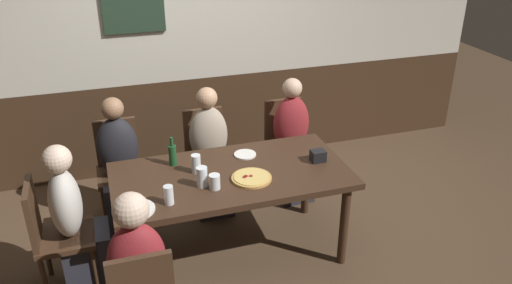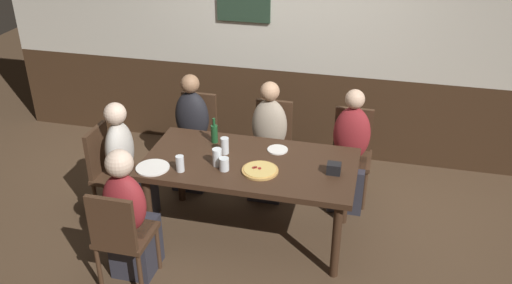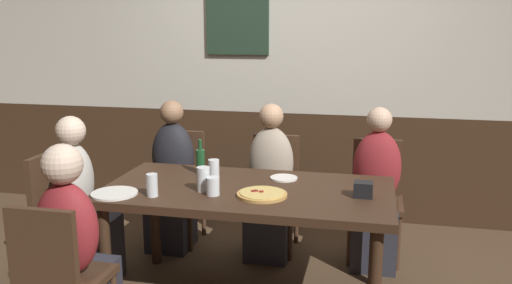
{
  "view_description": "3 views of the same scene",
  "coord_description": "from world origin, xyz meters",
  "px_view_note": "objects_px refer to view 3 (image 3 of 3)",
  "views": [
    {
      "loc": [
        -0.85,
        -3.24,
        2.63
      ],
      "look_at": [
        0.19,
        -0.01,
        0.97
      ],
      "focal_mm": 35.93,
      "sensor_mm": 36.0,
      "label": 1
    },
    {
      "loc": [
        0.98,
        -3.82,
        3.02
      ],
      "look_at": [
        0.06,
        -0.05,
        0.96
      ],
      "focal_mm": 38.45,
      "sensor_mm": 36.0,
      "label": 2
    },
    {
      "loc": [
        0.74,
        -3.09,
        1.72
      ],
      "look_at": [
        0.02,
        0.15,
        1.0
      ],
      "focal_mm": 37.76,
      "sensor_mm": 36.0,
      "label": 3
    }
  ],
  "objects_px": {
    "person_mid_far": "(270,193)",
    "condiment_caddy": "(363,189)",
    "dining_table": "(248,200)",
    "chair_right_far": "(376,192)",
    "plate_white_large": "(114,193)",
    "pint_glass_amber": "(214,172)",
    "plate_white_small": "(284,178)",
    "pizza": "(262,194)",
    "beer_glass_tall": "(203,180)",
    "person_right_far": "(375,200)",
    "person_left_far": "(172,187)",
    "person_left_near": "(75,263)",
    "chair_left_near": "(58,275)",
    "chair_mid_far": "(274,186)",
    "person_head_west": "(83,214)",
    "chair_head_west": "(61,210)",
    "chair_left_far": "(179,180)",
    "tumbler_water": "(152,187)",
    "beer_bottle_green": "(200,160)",
    "pint_glass_pale": "(213,187)"
  },
  "relations": [
    {
      "from": "person_right_far",
      "to": "plate_white_large",
      "type": "distance_m",
      "value": 1.84
    },
    {
      "from": "person_mid_far",
      "to": "tumbler_water",
      "type": "distance_m",
      "value": 1.15
    },
    {
      "from": "person_head_west",
      "to": "condiment_caddy",
      "type": "distance_m",
      "value": 1.86
    },
    {
      "from": "chair_mid_far",
      "to": "person_head_west",
      "type": "xyz_separation_m",
      "value": [
        -1.14,
        -0.87,
        -0.01
      ]
    },
    {
      "from": "dining_table",
      "to": "condiment_caddy",
      "type": "bearing_deg",
      "value": -1.98
    },
    {
      "from": "dining_table",
      "to": "person_mid_far",
      "type": "distance_m",
      "value": 0.73
    },
    {
      "from": "person_mid_far",
      "to": "chair_left_near",
      "type": "bearing_deg",
      "value": -116.33
    },
    {
      "from": "person_right_far",
      "to": "plate_white_small",
      "type": "xyz_separation_m",
      "value": [
        -0.59,
        -0.46,
        0.26
      ]
    },
    {
      "from": "person_head_west",
      "to": "pint_glass_pale",
      "type": "xyz_separation_m",
      "value": [
        0.97,
        -0.18,
        0.3
      ]
    },
    {
      "from": "dining_table",
      "to": "chair_left_far",
      "type": "distance_m",
      "value": 1.18
    },
    {
      "from": "person_left_far",
      "to": "person_left_near",
      "type": "bearing_deg",
      "value": -90.0
    },
    {
      "from": "pizza",
      "to": "beer_glass_tall",
      "type": "distance_m",
      "value": 0.37
    },
    {
      "from": "person_head_west",
      "to": "plate_white_large",
      "type": "bearing_deg",
      "value": -36.72
    },
    {
      "from": "plate_white_large",
      "to": "pint_glass_amber",
      "type": "bearing_deg",
      "value": 37.62
    },
    {
      "from": "dining_table",
      "to": "condiment_caddy",
      "type": "relative_size",
      "value": 16.07
    },
    {
      "from": "chair_right_far",
      "to": "pint_glass_amber",
      "type": "relative_size",
      "value": 6.12
    },
    {
      "from": "chair_head_west",
      "to": "person_left_near",
      "type": "height_order",
      "value": "person_left_near"
    },
    {
      "from": "chair_right_far",
      "to": "condiment_caddy",
      "type": "bearing_deg",
      "value": -95.2
    },
    {
      "from": "person_head_west",
      "to": "pizza",
      "type": "height_order",
      "value": "person_head_west"
    },
    {
      "from": "chair_left_near",
      "to": "person_left_far",
      "type": "distance_m",
      "value": 1.57
    },
    {
      "from": "person_mid_far",
      "to": "condiment_caddy",
      "type": "distance_m",
      "value": 1.05
    },
    {
      "from": "chair_left_far",
      "to": "person_right_far",
      "type": "height_order",
      "value": "person_right_far"
    },
    {
      "from": "chair_left_near",
      "to": "pizza",
      "type": "xyz_separation_m",
      "value": [
        0.9,
        0.73,
        0.26
      ]
    },
    {
      "from": "chair_mid_far",
      "to": "chair_head_west",
      "type": "relative_size",
      "value": 1.0
    },
    {
      "from": "person_left_near",
      "to": "person_left_far",
      "type": "relative_size",
      "value": 0.99
    },
    {
      "from": "chair_head_west",
      "to": "condiment_caddy",
      "type": "relative_size",
      "value": 8.0
    },
    {
      "from": "chair_left_far",
      "to": "beer_bottle_green",
      "type": "height_order",
      "value": "beer_bottle_green"
    },
    {
      "from": "chair_mid_far",
      "to": "dining_table",
      "type": "bearing_deg",
      "value": -90.0
    },
    {
      "from": "chair_mid_far",
      "to": "beer_bottle_green",
      "type": "height_order",
      "value": "beer_bottle_green"
    },
    {
      "from": "pizza",
      "to": "plate_white_large",
      "type": "xyz_separation_m",
      "value": [
        -0.86,
        -0.16,
        -0.01
      ]
    },
    {
      "from": "chair_left_far",
      "to": "plate_white_small",
      "type": "bearing_deg",
      "value": -32.94
    },
    {
      "from": "person_right_far",
      "to": "beer_glass_tall",
      "type": "relative_size",
      "value": 7.7
    },
    {
      "from": "dining_table",
      "to": "chair_right_far",
      "type": "xyz_separation_m",
      "value": [
        0.78,
        0.87,
        -0.16
      ]
    },
    {
      "from": "chair_left_near",
      "to": "pint_glass_amber",
      "type": "distance_m",
      "value": 1.14
    },
    {
      "from": "person_right_far",
      "to": "pint_glass_amber",
      "type": "xyz_separation_m",
      "value": [
        -1.02,
        -0.62,
        0.32
      ]
    },
    {
      "from": "plate_white_small",
      "to": "chair_right_far",
      "type": "bearing_deg",
      "value": 46.34
    },
    {
      "from": "dining_table",
      "to": "person_right_far",
      "type": "relative_size",
      "value": 1.53
    },
    {
      "from": "chair_right_far",
      "to": "chair_left_near",
      "type": "distance_m",
      "value": 2.33
    },
    {
      "from": "dining_table",
      "to": "plate_white_large",
      "type": "distance_m",
      "value": 0.8
    },
    {
      "from": "person_left_near",
      "to": "chair_right_far",
      "type": "bearing_deg",
      "value": 45.29
    },
    {
      "from": "chair_head_west",
      "to": "chair_left_far",
      "type": "relative_size",
      "value": 1.0
    },
    {
      "from": "beer_glass_tall",
      "to": "person_right_far",
      "type": "bearing_deg",
      "value": 38.92
    },
    {
      "from": "person_head_west",
      "to": "person_left_near",
      "type": "xyz_separation_m",
      "value": [
        0.36,
        -0.7,
        0.0
      ]
    },
    {
      "from": "tumbler_water",
      "to": "plate_white_small",
      "type": "relative_size",
      "value": 0.76
    },
    {
      "from": "pint_glass_amber",
      "to": "condiment_caddy",
      "type": "relative_size",
      "value": 1.31
    },
    {
      "from": "person_head_west",
      "to": "plate_white_small",
      "type": "height_order",
      "value": "person_head_west"
    },
    {
      "from": "chair_right_far",
      "to": "person_right_far",
      "type": "xyz_separation_m",
      "value": [
        0.0,
        -0.16,
        -0.01
      ]
    },
    {
      "from": "person_right_far",
      "to": "condiment_caddy",
      "type": "relative_size",
      "value": 10.52
    },
    {
      "from": "person_right_far",
      "to": "tumbler_water",
      "type": "height_order",
      "value": "person_right_far"
    },
    {
      "from": "pizza",
      "to": "chair_right_far",
      "type": "bearing_deg",
      "value": 56.69
    }
  ]
}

